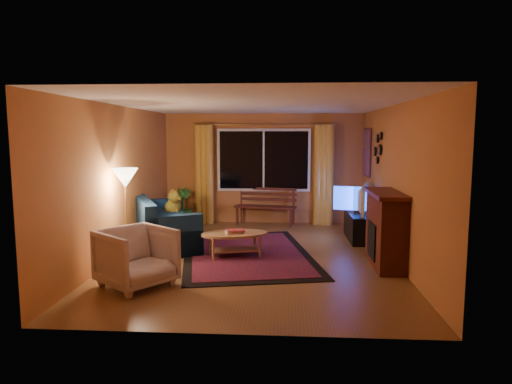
# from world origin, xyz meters

# --- Properties ---
(floor) EXTENTS (4.50, 6.00, 0.02)m
(floor) POSITION_xyz_m (0.00, 0.00, -0.01)
(floor) COLOR brown
(floor) RESTS_ON ground
(ceiling) EXTENTS (4.50, 6.00, 0.02)m
(ceiling) POSITION_xyz_m (0.00, 0.00, 2.51)
(ceiling) COLOR white
(ceiling) RESTS_ON ground
(wall_back) EXTENTS (4.50, 0.02, 2.50)m
(wall_back) POSITION_xyz_m (0.00, 3.01, 1.25)
(wall_back) COLOR #C1743B
(wall_back) RESTS_ON ground
(wall_left) EXTENTS (0.02, 6.00, 2.50)m
(wall_left) POSITION_xyz_m (-2.26, 0.00, 1.25)
(wall_left) COLOR #C1743B
(wall_left) RESTS_ON ground
(wall_right) EXTENTS (0.02, 6.00, 2.50)m
(wall_right) POSITION_xyz_m (2.26, 0.00, 1.25)
(wall_right) COLOR #C1743B
(wall_right) RESTS_ON ground
(window) EXTENTS (2.00, 0.02, 1.30)m
(window) POSITION_xyz_m (0.00, 2.94, 1.45)
(window) COLOR black
(window) RESTS_ON wall_back
(curtain_rod) EXTENTS (3.20, 0.03, 0.03)m
(curtain_rod) POSITION_xyz_m (0.00, 2.90, 2.25)
(curtain_rod) COLOR #BF8C3F
(curtain_rod) RESTS_ON wall_back
(curtain_left) EXTENTS (0.36, 0.36, 2.24)m
(curtain_left) POSITION_xyz_m (-1.35, 2.88, 1.12)
(curtain_left) COLOR gold
(curtain_left) RESTS_ON ground
(curtain_right) EXTENTS (0.36, 0.36, 2.24)m
(curtain_right) POSITION_xyz_m (1.35, 2.88, 1.12)
(curtain_right) COLOR gold
(curtain_right) RESTS_ON ground
(bench) EXTENTS (1.42, 0.65, 0.41)m
(bench) POSITION_xyz_m (0.05, 2.75, 0.20)
(bench) COLOR #451A13
(bench) RESTS_ON ground
(potted_plant) EXTENTS (0.57, 0.57, 0.83)m
(potted_plant) POSITION_xyz_m (-1.83, 2.63, 0.42)
(potted_plant) COLOR #235B1E
(potted_plant) RESTS_ON ground
(sofa) EXTENTS (1.77, 2.39, 0.89)m
(sofa) POSITION_xyz_m (-1.74, 0.77, 0.45)
(sofa) COLOR #0E2443
(sofa) RESTS_ON ground
(dog) EXTENTS (0.44, 0.53, 0.51)m
(dog) POSITION_xyz_m (-1.69, 1.26, 0.70)
(dog) COLOR olive
(dog) RESTS_ON sofa
(armchair) EXTENTS (1.15, 1.15, 0.87)m
(armchair) POSITION_xyz_m (-1.47, -1.60, 0.43)
(armchair) COLOR beige
(armchair) RESTS_ON ground
(floor_lamp) EXTENTS (0.31, 0.31, 1.50)m
(floor_lamp) POSITION_xyz_m (-2.00, -0.46, 0.75)
(floor_lamp) COLOR #BF8C3F
(floor_lamp) RESTS_ON ground
(rug) EXTENTS (2.71, 3.67, 0.02)m
(rug) POSITION_xyz_m (-0.16, 0.18, 0.01)
(rug) COLOR maroon
(rug) RESTS_ON ground
(coffee_table) EXTENTS (1.37, 1.37, 0.40)m
(coffee_table) POSITION_xyz_m (-0.33, -0.02, 0.20)
(coffee_table) COLOR tan
(coffee_table) RESTS_ON ground
(tv_console) EXTENTS (0.42, 1.24, 0.52)m
(tv_console) POSITION_xyz_m (1.92, 1.39, 0.26)
(tv_console) COLOR black
(tv_console) RESTS_ON ground
(television) EXTENTS (0.37, 1.00, 0.58)m
(television) POSITION_xyz_m (1.92, 1.39, 0.80)
(television) COLOR black
(television) RESTS_ON tv_console
(fireplace) EXTENTS (0.40, 1.20, 1.10)m
(fireplace) POSITION_xyz_m (2.05, -0.40, 0.55)
(fireplace) COLOR maroon
(fireplace) RESTS_ON ground
(mirror_cluster) EXTENTS (0.06, 0.60, 0.56)m
(mirror_cluster) POSITION_xyz_m (2.21, 1.30, 1.80)
(mirror_cluster) COLOR black
(mirror_cluster) RESTS_ON wall_right
(painting) EXTENTS (0.04, 0.76, 0.96)m
(painting) POSITION_xyz_m (2.22, 2.45, 1.65)
(painting) COLOR #DF4E2D
(painting) RESTS_ON wall_right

